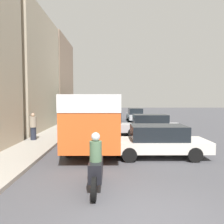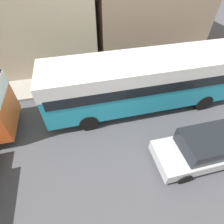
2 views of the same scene
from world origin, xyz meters
TOP-DOWN VIEW (x-y plane):
  - bus_following at (-2.03, 19.90)m, footprint 2.62×10.73m
  - car_crossing at (2.04, 21.32)m, footprint 1.83×4.53m

SIDE VIEW (x-z plane):
  - car_crossing at x=2.04m, z-range 0.02..1.60m
  - bus_following at x=-2.03m, z-range 0.45..3.45m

